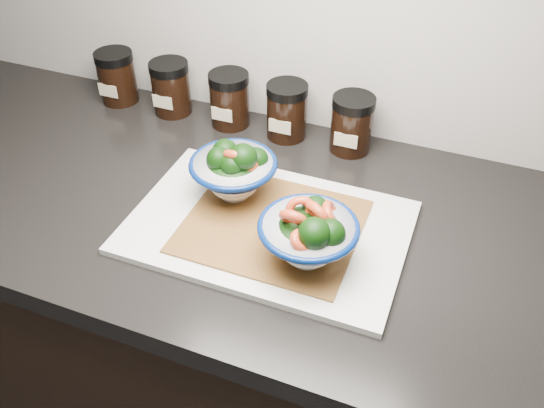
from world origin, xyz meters
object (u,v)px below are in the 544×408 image
at_px(cutting_board, 268,227).
at_px(bowl_right, 309,235).
at_px(spice_jar_a, 117,77).
at_px(spice_jar_b, 171,88).
at_px(bowl_left, 234,171).
at_px(spice_jar_e, 352,124).
at_px(spice_jar_c, 230,99).
at_px(spice_jar_d, 287,111).

xyz_separation_m(cutting_board, bowl_right, (0.09, -0.05, 0.06)).
height_order(spice_jar_a, spice_jar_b, same).
xyz_separation_m(bowl_left, spice_jar_e, (0.14, 0.23, -0.01)).
xyz_separation_m(bowl_left, spice_jar_a, (-0.38, 0.23, -0.01)).
relative_size(spice_jar_c, spice_jar_e, 1.00).
bearing_deg(spice_jar_e, spice_jar_c, 180.00).
relative_size(spice_jar_d, spice_jar_e, 1.00).
height_order(cutting_board, bowl_right, bowl_right).
bearing_deg(bowl_right, cutting_board, 148.12).
relative_size(spice_jar_b, spice_jar_e, 1.00).
bearing_deg(spice_jar_b, spice_jar_a, 180.00).
distance_m(bowl_left, spice_jar_d, 0.23).
bearing_deg(spice_jar_e, bowl_right, -85.48).
height_order(bowl_left, spice_jar_c, bowl_left).
relative_size(spice_jar_a, spice_jar_c, 1.00).
bearing_deg(bowl_left, spice_jar_b, 137.33).
xyz_separation_m(spice_jar_b, spice_jar_d, (0.26, 0.00, 0.00)).
relative_size(bowl_left, spice_jar_b, 1.33).
distance_m(spice_jar_b, spice_jar_d, 0.26).
height_order(spice_jar_a, spice_jar_e, same).
bearing_deg(spice_jar_a, spice_jar_e, 0.00).
bearing_deg(spice_jar_c, spice_jar_e, 0.00).
distance_m(bowl_right, spice_jar_a, 0.65).
distance_m(spice_jar_a, spice_jar_e, 0.53).
distance_m(bowl_right, spice_jar_e, 0.34).
distance_m(bowl_left, spice_jar_a, 0.45).
relative_size(cutting_board, spice_jar_a, 3.98).
relative_size(bowl_left, spice_jar_d, 1.33).
bearing_deg(spice_jar_c, bowl_left, -63.59).
xyz_separation_m(bowl_right, spice_jar_e, (-0.03, 0.33, -0.01)).
bearing_deg(spice_jar_e, spice_jar_b, 180.00).
relative_size(spice_jar_b, spice_jar_c, 1.00).
height_order(bowl_left, spice_jar_b, bowl_left).
bearing_deg(spice_jar_d, spice_jar_c, 180.00).
xyz_separation_m(cutting_board, spice_jar_c, (-0.20, 0.28, 0.05)).
bearing_deg(spice_jar_d, spice_jar_b, 180.00).
relative_size(bowl_left, spice_jar_a, 1.33).
xyz_separation_m(bowl_left, bowl_right, (0.17, -0.10, -0.00)).
xyz_separation_m(spice_jar_a, spice_jar_e, (0.53, 0.00, 0.00)).
xyz_separation_m(spice_jar_a, spice_jar_b, (0.13, 0.00, 0.00)).
height_order(spice_jar_a, spice_jar_d, same).
bearing_deg(cutting_board, bowl_right, -31.88).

